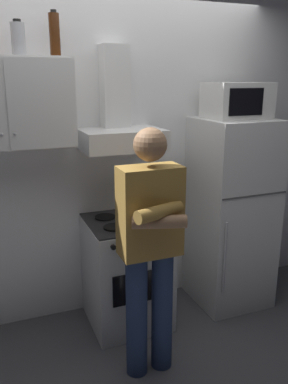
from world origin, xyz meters
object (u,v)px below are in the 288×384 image
object	(u,v)px
stove_oven	(127,271)
refrigerator	(231,213)
microwave	(237,101)
bottle_rum_dark	(55,35)
upper_cabinet	(4,103)
person_standing	(150,247)
cooking_pot	(148,214)
range_hood	(119,122)
bottle_canister_steel	(18,39)

from	to	relation	value
stove_oven	refrigerator	distance (m)	1.02
microwave	bottle_rum_dark	xyz separation A→B (m)	(-1.39, 0.12, 0.45)
upper_cabinet	person_standing	distance (m)	1.35
microwave	cooking_pot	xyz separation A→B (m)	(-0.82, -0.14, -0.81)
range_hood	person_standing	size ratio (longest dim) A/B	0.46
stove_oven	cooking_pot	bearing A→B (deg)	-42.49
stove_oven	cooking_pot	distance (m)	0.53
upper_cabinet	cooking_pot	world-z (taller)	upper_cabinet
upper_cabinet	stove_oven	world-z (taller)	upper_cabinet
person_standing	bottle_rum_dark	xyz separation A→B (m)	(-0.39, 0.74, 1.29)
upper_cabinet	stove_oven	distance (m)	1.55
stove_oven	microwave	xyz separation A→B (m)	(0.95, 0.02, 1.31)
upper_cabinet	bottle_canister_steel	distance (m)	0.43
cooking_pot	bottle_rum_dark	distance (m)	1.40
person_standing	refrigerator	bearing A→B (deg)	31.23
upper_cabinet	bottle_rum_dark	distance (m)	0.57
upper_cabinet	microwave	world-z (taller)	upper_cabinet
refrigerator	cooking_pot	bearing A→B (deg)	-171.68
range_hood	microwave	bearing A→B (deg)	-6.46
upper_cabinet	microwave	distance (m)	1.75
person_standing	bottle_rum_dark	bearing A→B (deg)	117.51
microwave	cooking_pot	bearing A→B (deg)	-170.43
stove_oven	upper_cabinet	bearing A→B (deg)	171.10
bottle_canister_steel	range_hood	bearing A→B (deg)	-1.48
refrigerator	bottle_rum_dark	xyz separation A→B (m)	(-1.39, 0.14, 1.39)
microwave	stove_oven	bearing A→B (deg)	-178.85
cooking_pot	person_standing	bearing A→B (deg)	-110.30
range_hood	cooking_pot	distance (m)	0.72
person_standing	cooking_pot	size ratio (longest dim) A/B	5.62
range_hood	microwave	size ratio (longest dim) A/B	1.56
refrigerator	cooking_pot	xyz separation A→B (m)	(-0.82, -0.12, 0.13)
cooking_pot	bottle_canister_steel	distance (m)	1.49
microwave	cooking_pot	world-z (taller)	microwave
microwave	bottle_canister_steel	size ratio (longest dim) A/B	2.12
person_standing	bottle_canister_steel	xyz separation A→B (m)	(-0.62, 0.75, 1.26)
microwave	bottle_canister_steel	distance (m)	1.68
range_hood	microwave	world-z (taller)	range_hood
refrigerator	bottle_canister_steel	bearing A→B (deg)	174.96
person_standing	cooking_pot	world-z (taller)	person_standing
range_hood	refrigerator	size ratio (longest dim) A/B	0.47
range_hood	microwave	distance (m)	0.97
bottle_rum_dark	microwave	bearing A→B (deg)	-4.95
refrigerator	bottle_canister_steel	size ratio (longest dim) A/B	7.05
refrigerator	bottle_canister_steel	xyz separation A→B (m)	(-1.62, 0.14, 1.36)
microwave	bottle_canister_steel	xyz separation A→B (m)	(-1.62, 0.12, 0.42)
cooking_pot	bottle_canister_steel	size ratio (longest dim) A/B	1.29
stove_oven	bottle_rum_dark	bearing A→B (deg)	162.35
bottle_canister_steel	microwave	bearing A→B (deg)	-4.40
cooking_pot	bottle_canister_steel	bearing A→B (deg)	161.87
stove_oven	person_standing	distance (m)	0.77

